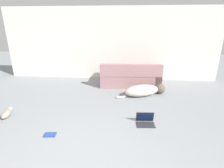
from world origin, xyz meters
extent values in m
cube|color=silver|center=(0.00, 4.31, 1.22)|extent=(7.37, 0.06, 2.44)
cube|color=#A3757A|center=(0.72, 3.68, 0.19)|extent=(1.90, 0.95, 0.39)
cube|color=#A3757A|center=(0.74, 3.31, 0.57)|extent=(1.87, 0.23, 0.37)
cube|color=#A3757A|center=(1.56, 3.72, 0.26)|extent=(0.24, 0.87, 0.53)
cube|color=#A3757A|center=(-0.11, 3.64, 0.26)|extent=(0.24, 0.87, 0.53)
ellipsoid|color=beige|center=(1.04, 2.77, 0.15)|extent=(1.08, 0.78, 0.30)
sphere|color=brown|center=(1.57, 2.98, 0.15)|extent=(0.38, 0.38, 0.29)
cylinder|color=beige|center=(0.48, 2.55, 0.03)|extent=(0.25, 0.14, 0.05)
ellipsoid|color=gray|center=(-1.95, 1.35, 0.07)|extent=(0.27, 0.42, 0.14)
sphere|color=#A89E93|center=(-2.01, 1.57, 0.06)|extent=(0.14, 0.14, 0.11)
cylinder|color=gray|center=(-1.88, 1.12, 0.01)|extent=(0.05, 0.10, 0.02)
cube|color=#2D2D33|center=(1.02, 1.27, 0.01)|extent=(0.37, 0.23, 0.02)
cube|color=#2D2D33|center=(1.01, 1.39, 0.12)|extent=(0.36, 0.08, 0.21)
cube|color=#0F1938|center=(1.01, 1.38, 0.12)|extent=(0.33, 0.07, 0.19)
cube|color=#28428E|center=(-0.73, 0.78, 0.01)|extent=(0.22, 0.15, 0.02)
camera|label=1|loc=(0.62, -1.77, 1.91)|focal=28.00mm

